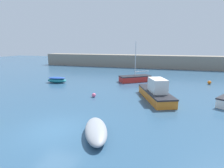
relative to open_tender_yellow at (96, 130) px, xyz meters
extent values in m
cube|color=#2D5170|center=(-2.74, -0.09, -0.42)|extent=(120.00, 120.00, 0.20)
cube|color=gray|center=(-2.74, 31.92, 1.07)|extent=(44.47, 3.56, 2.80)
ellipsoid|color=gray|center=(0.00, 0.00, 0.00)|extent=(2.54, 3.59, 0.65)
cube|color=red|center=(-0.23, 15.69, 0.04)|extent=(4.46, 3.79, 0.73)
cube|color=black|center=(-0.23, 15.69, 0.46)|extent=(4.55, 3.86, 0.12)
cylinder|color=silver|center=(-0.23, 15.69, 2.82)|extent=(0.09, 0.09, 4.83)
cylinder|color=silver|center=(0.70, 16.33, 1.08)|extent=(1.89, 1.33, 0.07)
cube|color=orange|center=(2.95, 8.05, 0.03)|extent=(3.79, 5.99, 0.71)
cube|color=black|center=(2.95, 8.05, 0.45)|extent=(3.87, 6.11, 0.12)
cube|color=silver|center=(3.11, 7.65, 1.08)|extent=(1.94, 2.38, 1.38)
ellipsoid|color=teal|center=(-10.42, 11.92, -0.02)|extent=(2.79, 1.55, 0.61)
ellipsoid|color=#23479E|center=(-10.42, 11.92, 0.34)|extent=(2.51, 1.40, 0.24)
sphere|color=orange|center=(9.55, 16.74, -0.09)|extent=(0.46, 0.46, 0.46)
sphere|color=#EA668C|center=(-2.99, 7.04, -0.12)|extent=(0.40, 0.40, 0.40)
camera|label=1|loc=(3.46, -8.57, 4.83)|focal=28.00mm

